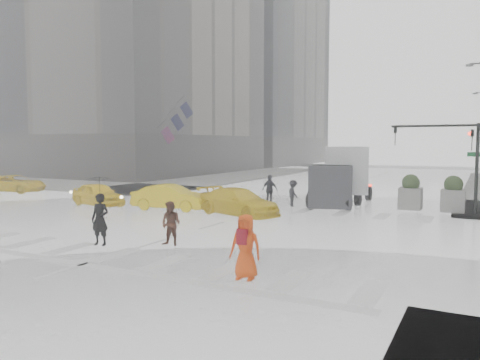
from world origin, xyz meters
The scene contains 19 objects.
ground centered at (0.00, 0.00, 0.00)m, with size 120.00×120.00×0.00m, color black.
sidewalk_nw centered at (-19.50, 17.50, 0.07)m, with size 35.00×35.00×0.15m, color gray.
building_nw centered at (-29.00, 27.00, 17.25)m, with size 26.05×26.05×38.00m.
building_nw_far centered at (-29.00, 56.00, 20.19)m, with size 26.05×26.05×44.00m.
road_markings centered at (0.00, 0.00, 0.01)m, with size 18.00×48.00×0.01m, color silver, non-canonical shape.
traffic_signal_pole centered at (9.01, 8.01, 3.22)m, with size 4.45×0.42×4.50m.
planter_west centered at (7.00, 8.20, 0.98)m, with size 1.10×1.10×1.80m.
planter_mid centered at (9.00, 8.20, 0.98)m, with size 1.10×1.10×1.80m.
flag_cluster centered at (-15.08, 18.50, 5.64)m, with size 2.87×3.06×4.69m.
pedestrian_black centered at (-1.44, -5.11, 1.57)m, with size 1.11×1.12×2.43m.
pedestrian_brown centered at (0.80, -4.06, 0.77)m, with size 0.75×0.59×1.55m, color #472619.
pedestrian_orange centered at (4.87, -6.38, 0.86)m, with size 0.90×0.66×1.71m.
pedestrian_far_a centered at (-0.48, 7.22, 0.87)m, with size 1.02×0.62×1.75m, color black.
pedestrian_far_b centered at (0.89, 7.32, 0.74)m, with size 0.96×0.53×1.49m, color black.
taxi_front centered at (-8.92, 2.39, 0.66)m, with size 1.55×3.86×1.32m, color yellow.
taxi_mid centered at (-4.38, 3.05, 0.67)m, with size 1.43×4.09×1.35m, color yellow.
taxi_rear centered at (-0.32, 3.07, 0.66)m, with size 1.86×4.04×1.33m, color yellow.
taxi_far centered at (-19.59, 5.07, 0.62)m, with size 2.07×3.97×1.25m, color yellow.
box_truck centered at (3.00, 9.66, 1.78)m, with size 2.36×6.29×3.34m.
Camera 1 is at (10.31, -17.07, 3.55)m, focal length 35.00 mm.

